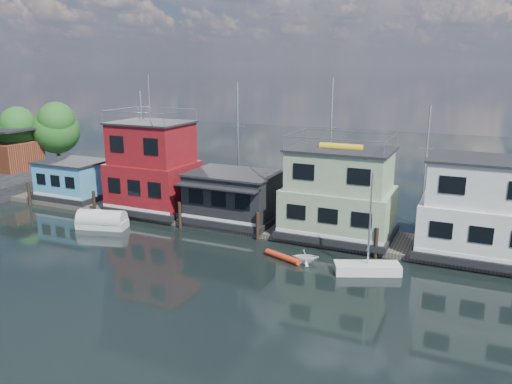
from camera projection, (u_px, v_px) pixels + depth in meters
The scene contains 15 objects.
ground at pixel (154, 278), 31.41m from camera, with size 160.00×160.00×0.00m, color black.
dock at pixel (239, 222), 41.94m from camera, with size 48.00×5.00×0.40m, color #595147.
houseboat_blue at pixel (73, 179), 48.66m from camera, with size 6.40×4.90×3.66m.
houseboat_red at pixel (153, 168), 44.38m from camera, with size 7.40×5.90×11.86m.
houseboat_dark at pixel (233, 196), 41.58m from camera, with size 7.40×6.10×4.06m.
houseboat_green at pixel (339, 194), 37.71m from camera, with size 8.40×5.90×7.03m.
houseboat_white at pixel (483, 210), 33.71m from camera, with size 8.40×5.90×6.66m.
pilings at pixel (219, 221), 39.38m from camera, with size 42.28×0.28×2.20m.
background_masts at pixel (317, 152), 44.01m from camera, with size 36.40×0.16×12.00m.
shore at pixel (12, 150), 56.79m from camera, with size 12.40×15.72×8.24m.
red_kayak at pixel (282, 257), 34.36m from camera, with size 0.43×0.43×2.94m, color red.
tarp_runabout at pixel (102, 221), 40.97m from camera, with size 4.31×2.58×1.64m.
dinghy_teal at pixel (95, 221), 41.67m from camera, with size 2.92×4.08×0.85m, color teal.
day_sailer at pixel (367, 267), 32.10m from camera, with size 4.38×2.92×6.58m.
dinghy_white at pixel (305, 256), 33.72m from camera, with size 1.58×1.83×0.96m, color white.
Camera 1 is at (17.87, -23.83, 13.04)m, focal length 35.00 mm.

